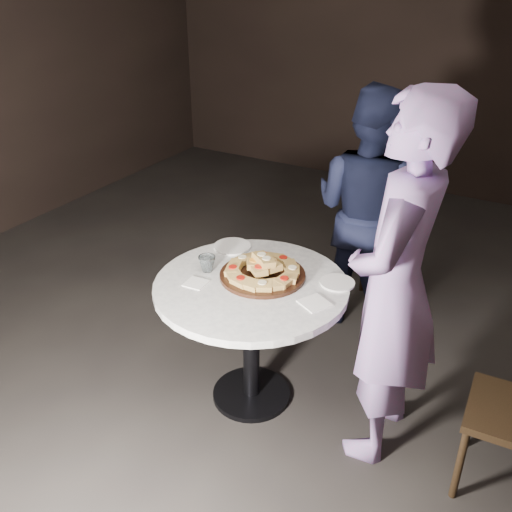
% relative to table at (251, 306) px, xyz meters
% --- Properties ---
extents(floor, '(7.00, 7.00, 0.00)m').
position_rel_table_xyz_m(floor, '(0.03, 0.11, -0.60)').
color(floor, black).
rests_on(floor, ground).
extents(table, '(1.10, 1.10, 0.73)m').
position_rel_table_xyz_m(table, '(0.00, 0.00, 0.00)').
color(table, black).
rests_on(table, ground).
extents(serving_board, '(0.57, 0.57, 0.02)m').
position_rel_table_xyz_m(serving_board, '(0.02, 0.08, 0.15)').
color(serving_board, black).
rests_on(serving_board, table).
extents(focaccia_pile, '(0.39, 0.38, 0.10)m').
position_rel_table_xyz_m(focaccia_pile, '(0.02, 0.08, 0.18)').
color(focaccia_pile, '#AC8542').
rests_on(focaccia_pile, serving_board).
extents(plate_left, '(0.27, 0.27, 0.01)m').
position_rel_table_xyz_m(plate_left, '(-0.29, 0.28, 0.14)').
color(plate_left, white).
rests_on(plate_left, table).
extents(plate_right, '(0.21, 0.21, 0.01)m').
position_rel_table_xyz_m(plate_right, '(0.38, 0.21, 0.14)').
color(plate_right, white).
rests_on(plate_right, table).
extents(water_glass, '(0.11, 0.11, 0.08)m').
position_rel_table_xyz_m(water_glass, '(-0.26, -0.01, 0.18)').
color(water_glass, silver).
rests_on(water_glass, table).
extents(napkin_near, '(0.11, 0.11, 0.01)m').
position_rel_table_xyz_m(napkin_near, '(-0.23, -0.14, 0.14)').
color(napkin_near, white).
rests_on(napkin_near, table).
extents(napkin_far, '(0.17, 0.17, 0.01)m').
position_rel_table_xyz_m(napkin_far, '(0.35, -0.01, 0.14)').
color(napkin_far, white).
rests_on(napkin_far, table).
extents(chair_far, '(0.46, 0.47, 0.77)m').
position_rel_table_xyz_m(chair_far, '(0.25, 1.49, -0.15)').
color(chair_far, black).
rests_on(chair_far, ground).
extents(diner_navy, '(0.87, 0.75, 1.55)m').
position_rel_table_xyz_m(diner_navy, '(0.22, 1.05, 0.18)').
color(diner_navy, black).
rests_on(diner_navy, ground).
extents(diner_teal, '(0.45, 0.66, 1.77)m').
position_rel_table_xyz_m(diner_teal, '(0.70, 0.06, 0.29)').
color(diner_teal, '#866CA8').
rests_on(diner_teal, ground).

